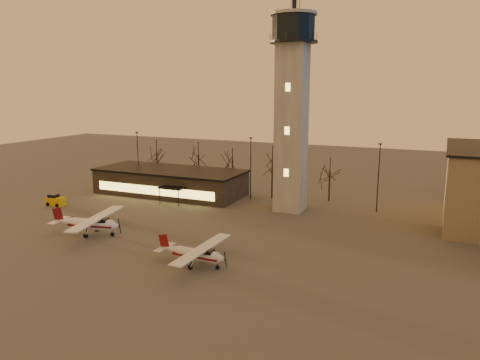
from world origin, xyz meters
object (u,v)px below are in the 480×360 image
object	(u,v)px
control_tower	(292,99)
service_cart	(56,201)
cessna_rear	(94,226)
cessna_front	(200,257)
terminal	(170,182)

from	to	relation	value
control_tower	service_cart	bearing A→B (deg)	-160.59
cessna_rear	cessna_front	bearing A→B (deg)	-24.86
control_tower	service_cart	world-z (taller)	control_tower
control_tower	cessna_rear	size ratio (longest dim) A/B	2.72
terminal	cessna_front	xyz separation A→B (m)	(20.46, -27.03, -1.17)
cessna_front	terminal	bearing A→B (deg)	128.04
cessna_front	cessna_rear	size ratio (longest dim) A/B	0.87
cessna_front	service_cart	size ratio (longest dim) A/B	3.71
cessna_front	service_cart	bearing A→B (deg)	159.06
terminal	cessna_rear	xyz separation A→B (m)	(3.60, -23.24, -1.03)
terminal	cessna_front	size ratio (longest dim) A/B	2.43
control_tower	terminal	distance (m)	26.24
control_tower	terminal	bearing A→B (deg)	174.85
cessna_front	cessna_rear	xyz separation A→B (m)	(-16.86, 3.80, 0.14)
cessna_front	cessna_rear	distance (m)	17.29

